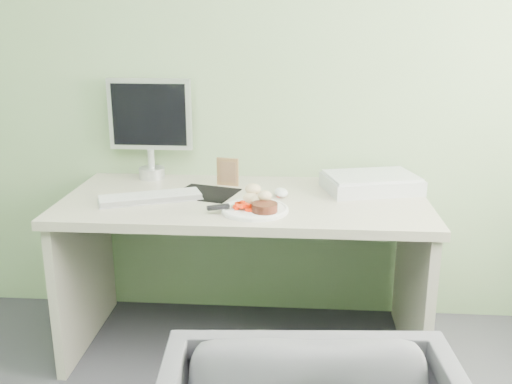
# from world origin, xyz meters

# --- Properties ---
(wall_back) EXTENTS (3.50, 0.00, 3.50)m
(wall_back) POSITION_xyz_m (0.00, 2.00, 1.35)
(wall_back) COLOR #80A070
(wall_back) RESTS_ON floor
(desk) EXTENTS (1.60, 0.75, 0.73)m
(desk) POSITION_xyz_m (0.00, 1.62, 0.55)
(desk) COLOR beige
(desk) RESTS_ON floor
(plate) EXTENTS (0.28, 0.28, 0.01)m
(plate) POSITION_xyz_m (0.06, 1.44, 0.74)
(plate) COLOR white
(plate) RESTS_ON desk
(steak) EXTENTS (0.13, 0.13, 0.03)m
(steak) POSITION_xyz_m (0.10, 1.40, 0.76)
(steak) COLOR black
(steak) RESTS_ON plate
(potato_pile) EXTENTS (0.15, 0.14, 0.07)m
(potato_pile) POSITION_xyz_m (0.08, 1.49, 0.78)
(potato_pile) COLOR tan
(potato_pile) RESTS_ON plate
(carrot_heap) EXTENTS (0.07, 0.06, 0.04)m
(carrot_heap) POSITION_xyz_m (0.01, 1.42, 0.77)
(carrot_heap) COLOR #FF2805
(carrot_heap) RESTS_ON plate
(steak_knife) EXTENTS (0.23, 0.12, 0.02)m
(steak_knife) POSITION_xyz_m (-0.05, 1.42, 0.76)
(steak_knife) COLOR silver
(steak_knife) RESTS_ON plate
(mousepad) EXTENTS (0.32, 0.29, 0.00)m
(mousepad) POSITION_xyz_m (-0.18, 1.68, 0.73)
(mousepad) COLOR black
(mousepad) RESTS_ON desk
(keyboard) EXTENTS (0.45, 0.28, 0.02)m
(keyboard) POSITION_xyz_m (-0.41, 1.56, 0.75)
(keyboard) COLOR white
(keyboard) RESTS_ON desk
(computer_mouse) EXTENTS (0.08, 0.11, 0.04)m
(computer_mouse) POSITION_xyz_m (0.16, 1.66, 0.75)
(computer_mouse) COLOR white
(computer_mouse) RESTS_ON desk
(photo_frame) EXTENTS (0.11, 0.04, 0.13)m
(photo_frame) POSITION_xyz_m (-0.10, 1.82, 0.80)
(photo_frame) COLOR brown
(photo_frame) RESTS_ON desk
(eyedrop_bottle) EXTENTS (0.03, 0.03, 0.08)m
(eyedrop_bottle) POSITION_xyz_m (-0.12, 1.87, 0.77)
(eyedrop_bottle) COLOR white
(eyedrop_bottle) RESTS_ON desk
(scanner) EXTENTS (0.47, 0.37, 0.06)m
(scanner) POSITION_xyz_m (0.57, 1.78, 0.76)
(scanner) COLOR silver
(scanner) RESTS_ON desk
(monitor) EXTENTS (0.41, 0.13, 0.49)m
(monitor) POSITION_xyz_m (-0.49, 1.94, 1.00)
(monitor) COLOR silver
(monitor) RESTS_ON desk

